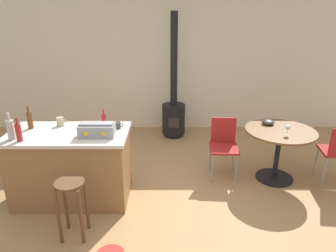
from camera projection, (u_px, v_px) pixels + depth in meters
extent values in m
plane|color=#A37A4C|center=(167.00, 210.00, 3.78)|extent=(8.80, 8.80, 0.00)
cube|color=beige|center=(168.00, 62.00, 6.03)|extent=(8.00, 0.10, 2.70)
cube|color=olive|center=(72.00, 167.00, 3.88)|extent=(1.40, 0.73, 0.88)
cube|color=beige|center=(68.00, 134.00, 3.72)|extent=(1.46, 0.79, 0.04)
cylinder|color=brown|center=(87.00, 204.00, 3.35)|extent=(0.04, 0.04, 0.64)
cylinder|color=brown|center=(66.00, 204.00, 3.35)|extent=(0.04, 0.04, 0.64)
cylinder|color=brown|center=(59.00, 217.00, 3.14)|extent=(0.04, 0.04, 0.64)
cylinder|color=brown|center=(81.00, 217.00, 3.14)|extent=(0.04, 0.04, 0.64)
cylinder|color=brown|center=(70.00, 183.00, 3.12)|extent=(0.31, 0.31, 0.03)
cylinder|color=black|center=(274.00, 177.00, 4.49)|extent=(0.53, 0.53, 0.02)
cylinder|color=black|center=(277.00, 156.00, 4.36)|extent=(0.07, 0.07, 0.73)
cylinder|color=brown|center=(281.00, 131.00, 4.22)|extent=(0.96, 0.96, 0.03)
cube|color=maroon|center=(224.00, 149.00, 4.36)|extent=(0.42, 0.42, 0.03)
cube|color=maroon|center=(224.00, 131.00, 4.47)|extent=(0.36, 0.04, 0.40)
cylinder|color=gray|center=(233.00, 158.00, 4.60)|extent=(0.02, 0.02, 0.45)
cylinder|color=gray|center=(211.00, 158.00, 4.62)|extent=(0.02, 0.02, 0.45)
cylinder|color=gray|center=(212.00, 169.00, 4.30)|extent=(0.02, 0.02, 0.45)
cylinder|color=gray|center=(237.00, 169.00, 4.28)|extent=(0.02, 0.02, 0.45)
cube|color=maroon|center=(336.00, 151.00, 4.23)|extent=(0.45, 0.45, 0.03)
cylinder|color=gray|center=(324.00, 172.00, 4.18)|extent=(0.02, 0.02, 0.47)
cylinder|color=gray|center=(316.00, 161.00, 4.49)|extent=(0.02, 0.02, 0.47)
cylinder|color=black|center=(174.00, 134.00, 6.02)|extent=(0.37, 0.37, 0.06)
cylinder|color=black|center=(174.00, 119.00, 5.91)|extent=(0.44, 0.44, 0.57)
cube|color=#2D2826|center=(174.00, 123.00, 5.70)|extent=(0.20, 0.02, 0.20)
cylinder|color=black|center=(174.00, 60.00, 5.51)|extent=(0.13, 0.13, 1.68)
cube|color=gray|center=(97.00, 130.00, 3.58)|extent=(0.41, 0.20, 0.14)
cube|color=gray|center=(97.00, 124.00, 3.55)|extent=(0.39, 0.12, 0.02)
cube|color=yellow|center=(86.00, 134.00, 3.48)|extent=(0.04, 0.01, 0.04)
cube|color=yellow|center=(104.00, 134.00, 3.48)|extent=(0.04, 0.01, 0.04)
cylinder|color=#603314|center=(30.00, 120.00, 3.80)|extent=(0.07, 0.07, 0.21)
cylinder|color=#603314|center=(28.00, 109.00, 3.75)|extent=(0.02, 0.02, 0.08)
cylinder|color=#B7B2AD|center=(11.00, 130.00, 3.48)|extent=(0.08, 0.08, 0.23)
cylinder|color=#B7B2AD|center=(9.00, 117.00, 3.42)|extent=(0.03, 0.03, 0.09)
cylinder|color=maroon|center=(104.00, 120.00, 3.88)|extent=(0.06, 0.06, 0.16)
cylinder|color=maroon|center=(104.00, 112.00, 3.84)|extent=(0.02, 0.02, 0.06)
cylinder|color=maroon|center=(19.00, 133.00, 3.43)|extent=(0.07, 0.07, 0.20)
cylinder|color=maroon|center=(17.00, 121.00, 3.38)|extent=(0.03, 0.03, 0.08)
cylinder|color=tan|center=(61.00, 121.00, 3.92)|extent=(0.09, 0.09, 0.11)
torus|color=tan|center=(65.00, 121.00, 3.91)|extent=(0.05, 0.01, 0.05)
cylinder|color=#383838|center=(118.00, 125.00, 3.82)|extent=(0.08, 0.08, 0.08)
torus|color=#383838|center=(122.00, 125.00, 3.82)|extent=(0.05, 0.01, 0.05)
cylinder|color=silver|center=(287.00, 135.00, 4.04)|extent=(0.06, 0.06, 0.00)
cylinder|color=silver|center=(288.00, 132.00, 4.03)|extent=(0.01, 0.01, 0.08)
ellipsoid|color=silver|center=(288.00, 127.00, 4.00)|extent=(0.07, 0.07, 0.06)
ellipsoid|color=#383838|center=(268.00, 122.00, 4.42)|extent=(0.18, 0.18, 0.07)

